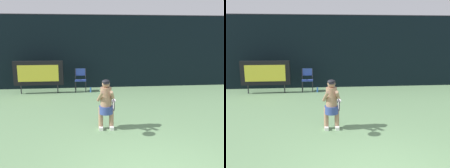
{
  "view_description": "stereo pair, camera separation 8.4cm",
  "coord_description": "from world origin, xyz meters",
  "views": [
    {
      "loc": [
        -1.23,
        -3.51,
        2.56
      ],
      "look_at": [
        -0.44,
        4.01,
        1.05
      ],
      "focal_mm": 37.86,
      "sensor_mm": 36.0,
      "label": 1
    },
    {
      "loc": [
        -1.15,
        -3.52,
        2.56
      ],
      "look_at": [
        -0.44,
        4.01,
        1.05
      ],
      "focal_mm": 37.86,
      "sensor_mm": 36.0,
      "label": 2
    }
  ],
  "objects": [
    {
      "name": "backdrop_screen",
      "position": [
        0.0,
        8.5,
        1.81
      ],
      "size": [
        18.0,
        0.12,
        3.66
      ],
      "color": "black",
      "rests_on": "ground"
    },
    {
      "name": "scoreboard",
      "position": [
        -3.45,
        7.39,
        0.95
      ],
      "size": [
        2.2,
        0.21,
        1.5
      ],
      "color": "black",
      "rests_on": "ground"
    },
    {
      "name": "umpire_chair",
      "position": [
        -1.57,
        7.65,
        0.62
      ],
      "size": [
        0.52,
        0.44,
        1.08
      ],
      "color": "black",
      "rests_on": "ground"
    },
    {
      "name": "water_bottle",
      "position": [
        -1.1,
        7.37,
        0.12
      ],
      "size": [
        0.07,
        0.07,
        0.27
      ],
      "color": "blue",
      "rests_on": "ground"
    },
    {
      "name": "tennis_player",
      "position": [
        -0.74,
        2.8,
        0.76
      ],
      "size": [
        0.53,
        0.6,
        1.42
      ],
      "color": "white",
      "rests_on": "ground"
    },
    {
      "name": "tennis_racket",
      "position": [
        -0.59,
        2.26,
        0.86
      ],
      "size": [
        0.03,
        0.6,
        0.31
      ],
      "rotation": [
        0.0,
        0.0,
        0.11
      ],
      "color": "black"
    }
  ]
}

